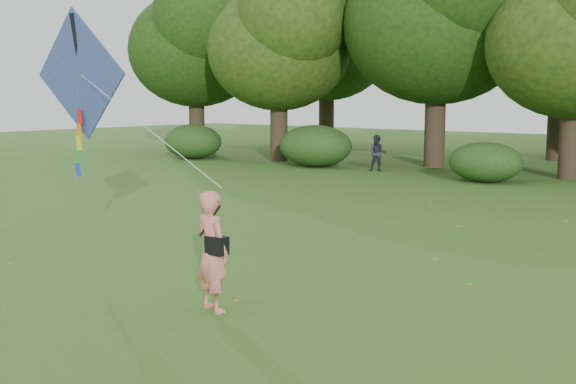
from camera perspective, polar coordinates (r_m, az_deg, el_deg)
The scene contains 6 objects.
ground at distance 10.06m, azimuth -3.22°, elevation -10.13°, with size 100.00×100.00×0.00m, color #265114.
man_kite_flyer at distance 10.34m, azimuth -5.99°, elevation -4.67°, with size 0.63×0.42×1.74m, color #E2746A.
bystander_left at distance 29.33m, azimuth 7.09°, elevation 3.06°, with size 0.72×0.56×1.48m, color #262733.
crossbody_bag at distance 10.21m, azimuth -5.66°, elevation -4.16°, with size 0.43×0.20×0.70m.
flying_kite at distance 14.54m, azimuth -16.07°, elevation 8.75°, with size 6.25×1.58×3.23m.
fallen_leaves at distance 14.49m, azimuth 6.93°, elevation -4.60°, with size 11.74×15.41×0.01m.
Camera 1 is at (6.40, -7.12, 3.07)m, focal length 45.00 mm.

